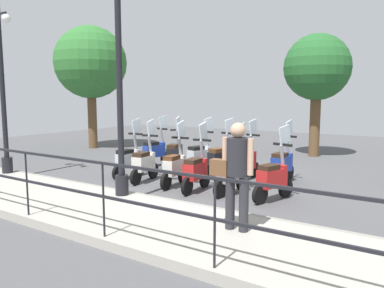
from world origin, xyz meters
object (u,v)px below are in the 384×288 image
at_px(scooter_near_5, 129,160).
at_px(lamp_post_far, 3,98).
at_px(scooter_far_0, 282,164).
at_px(scooter_far_4, 175,153).
at_px(scooter_near_3, 175,166).
at_px(pedestrian_with_bag, 236,168).
at_px(scooter_near_1, 232,173).
at_px(tree_distant, 317,69).
at_px(scooter_near_4, 145,163).
at_px(scooter_far_5, 155,151).
at_px(scooter_far_1, 245,161).
at_px(lamp_post_near, 120,93).
at_px(scooter_far_3, 200,156).
at_px(tree_large, 91,63).
at_px(scooter_far_2, 221,158).
at_px(scooter_near_0, 273,177).
at_px(scooter_near_2, 196,170).

bearing_deg(scooter_near_5, lamp_post_far, 122.72).
relative_size(scooter_far_0, scooter_far_4, 1.00).
xyz_separation_m(lamp_post_far, scooter_far_0, (3.37, -6.14, -1.59)).
bearing_deg(scooter_near_5, scooter_near_3, -96.26).
distance_m(pedestrian_with_bag, scooter_far_0, 4.03).
height_order(scooter_near_1, scooter_far_0, same).
bearing_deg(tree_distant, scooter_far_4, 150.27).
bearing_deg(scooter_near_4, scooter_near_1, -96.50).
xyz_separation_m(scooter_near_5, scooter_far_5, (1.65, 0.45, 0.00)).
distance_m(scooter_near_3, scooter_far_1, 1.90).
xyz_separation_m(lamp_post_far, scooter_near_3, (1.65, -4.14, -1.59)).
distance_m(lamp_post_far, scooter_near_3, 4.73).
xyz_separation_m(lamp_post_near, scooter_far_3, (3.31, 0.22, -1.70)).
xyz_separation_m(tree_large, scooter_near_4, (-3.62, -5.82, -2.96)).
height_order(pedestrian_with_bag, scooter_far_4, pedestrian_with_bag).
bearing_deg(tree_distant, lamp_post_far, 144.83).
xyz_separation_m(tree_distant, scooter_far_0, (-4.65, -0.49, -2.59)).
relative_size(scooter_near_5, scooter_far_2, 1.00).
xyz_separation_m(scooter_near_1, scooter_far_4, (1.58, 2.64, 0.00)).
xyz_separation_m(scooter_near_1, scooter_near_3, (-0.08, 1.45, 0.00)).
xyz_separation_m(scooter_far_0, scooter_far_4, (-0.07, 3.18, 0.00)).
distance_m(lamp_post_far, scooter_near_1, 6.07).
distance_m(scooter_far_4, scooter_far_5, 0.82).
bearing_deg(lamp_post_near, scooter_far_0, -32.08).
height_order(pedestrian_with_bag, scooter_near_1, pedestrian_with_bag).
xyz_separation_m(lamp_post_far, scooter_near_4, (1.65, -3.22, -1.59)).
height_order(pedestrian_with_bag, scooter_far_2, pedestrian_with_bag).
distance_m(lamp_post_near, scooter_far_3, 3.73).
bearing_deg(scooter_near_1, pedestrian_with_bag, -143.16).
relative_size(scooter_near_0, scooter_far_2, 1.00).
bearing_deg(scooter_near_0, scooter_far_5, 86.13).
xyz_separation_m(scooter_far_0, scooter_far_1, (-0.16, 0.91, 0.00)).
distance_m(scooter_near_3, scooter_far_4, 2.03).
bearing_deg(scooter_near_2, tree_distant, -11.29).
height_order(scooter_near_5, scooter_far_1, same).
bearing_deg(scooter_far_2, scooter_far_3, 100.00).
bearing_deg(scooter_near_1, scooter_far_5, 72.45).
bearing_deg(scooter_near_1, lamp_post_far, 115.75).
bearing_deg(lamp_post_near, scooter_far_4, 17.87).
distance_m(scooter_far_0, scooter_far_5, 4.00).
bearing_deg(scooter_near_2, scooter_near_0, -86.61).
relative_size(tree_large, scooter_near_3, 3.20).
xyz_separation_m(tree_distant, scooter_far_3, (-4.71, 1.84, -2.59)).
bearing_deg(scooter_far_2, scooter_near_0, -112.57).
bearing_deg(scooter_near_3, scooter_far_1, -41.52).
relative_size(scooter_far_2, scooter_far_4, 1.00).
height_order(scooter_far_0, scooter_far_3, same).
height_order(lamp_post_near, scooter_far_2, lamp_post_near).
relative_size(scooter_far_0, scooter_far_1, 1.00).
relative_size(lamp_post_near, scooter_far_3, 2.97).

